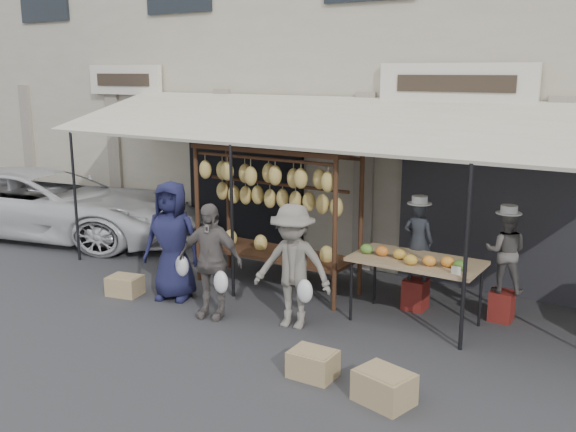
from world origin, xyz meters
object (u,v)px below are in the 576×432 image
customer_left (172,241)px  crate_near_b (384,387)px  vendor_left (418,241)px  banana_rack (274,189)px  produce_table (416,262)px  crate_far (125,285)px  van (41,187)px  crate_near_a (313,364)px  customer_mid (210,261)px  vendor_right (506,252)px  customer_right (293,267)px

customer_left → crate_near_b: customer_left is taller
vendor_left → crate_near_b: size_ratio=2.04×
banana_rack → produce_table: size_ratio=1.53×
banana_rack → crate_far: 2.70m
banana_rack → van: 5.92m
crate_near_a → crate_far: (-3.77, 0.75, -0.00)m
customer_mid → crate_far: bearing=168.5°
vendor_right → crate_far: vendor_right is taller
vendor_right → customer_left: (-4.36, -1.76, -0.09)m
vendor_left → customer_left: bearing=14.8°
banana_rack → produce_table: bearing=-4.6°
vendor_left → customer_right: customer_right is taller
vendor_left → crate_far: bearing=14.4°
vendor_left → customer_left: (-3.21, -1.53, -0.12)m
produce_table → vendor_right: size_ratio=1.52×
produce_table → crate_near_a: produce_table is taller
produce_table → crate_near_a: size_ratio=3.39×
customer_right → van: bearing=158.7°
vendor_right → crate_near_a: size_ratio=2.22×
van → vendor_right: bearing=-101.2°
customer_right → crate_near_b: size_ratio=2.98×
produce_table → crate_near_a: (-0.35, -2.04, -0.72)m
crate_near_a → vendor_right: bearing=65.0°
vendor_right → crate_far: 5.56m
vendor_left → crate_far: (-3.94, -1.84, -0.86)m
vendor_left → customer_left: size_ratio=0.64×
customer_right → crate_far: customer_right is taller
vendor_left → customer_right: (-1.13, -1.49, -0.18)m
customer_right → crate_near_a: (0.97, -1.09, -0.68)m
crate_near_a → banana_rack: bearing=132.3°
customer_left → crate_far: size_ratio=3.66×
customer_left → van: size_ratio=0.37×
crate_near_a → crate_far: size_ratio=1.03×
crate_far → van: van is taller
crate_near_a → customer_left: bearing=160.9°
customer_mid → van: size_ratio=0.33×
customer_mid → crate_near_a: customer_mid is taller
vendor_right → crate_near_b: vendor_right is taller
produce_table → customer_mid: customer_mid is taller
crate_far → banana_rack: bearing=40.7°
vendor_right → customer_right: 2.86m
produce_table → crate_near_b: size_ratio=3.04×
crate_far → van: bearing=158.1°
customer_mid → customer_right: (1.14, 0.31, 0.03)m
crate_near_a → crate_far: crate_near_a is taller
produce_table → crate_far: produce_table is taller
van → banana_rack: bearing=-105.4°
customer_left → van: bearing=146.0°
customer_mid → van: 6.05m
vendor_right → customer_right: customer_right is taller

